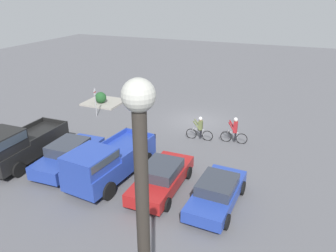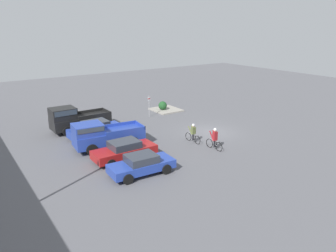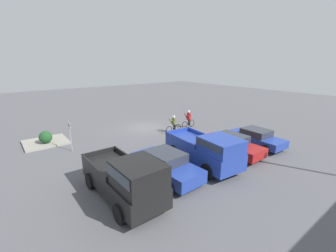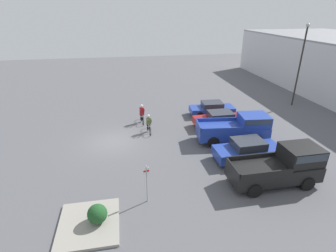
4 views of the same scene
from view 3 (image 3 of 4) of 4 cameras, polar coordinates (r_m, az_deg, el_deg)
The scene contains 11 objects.
ground_plane at distance 22.31m, azimuth -5.81°, elevation -0.37°, with size 80.00×80.00×0.00m, color #56565B.
sedan_0 at distance 18.46m, azimuth 21.40°, elevation -2.69°, with size 2.08×4.35×1.33m.
sedan_1 at distance 16.33m, azimuth 15.59°, elevation -4.45°, with size 1.96×4.59×1.39m.
pickup_truck_0 at distance 13.89m, azimuth 9.76°, elevation -5.80°, with size 2.66×5.58×2.17m.
sedan_2 at distance 12.67m, azimuth -0.64°, elevation -9.74°, with size 2.09×4.62×1.49m.
pickup_truck_1 at distance 10.55m, azimuth -10.44°, elevation -12.90°, with size 2.20×5.29×2.31m.
cyclist_0 at distance 20.44m, azimuth 1.47°, elevation 0.52°, with size 1.80×0.48×1.62m.
cyclist_1 at distance 22.09m, azimuth 5.25°, elevation 1.84°, with size 1.73×0.48×1.75m.
fire_lane_sign at distance 17.46m, azimuth -23.63°, elevation -1.60°, with size 0.07×0.30×2.26m.
curb_island at distance 20.42m, azimuth -28.63°, elevation -3.63°, with size 3.13×2.86×0.15m, color gray.
shrub at distance 19.83m, azimuth -28.66°, elevation -2.49°, with size 0.95×0.95×0.95m.
Camera 3 is at (11.26, 18.22, 6.22)m, focal length 24.00 mm.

